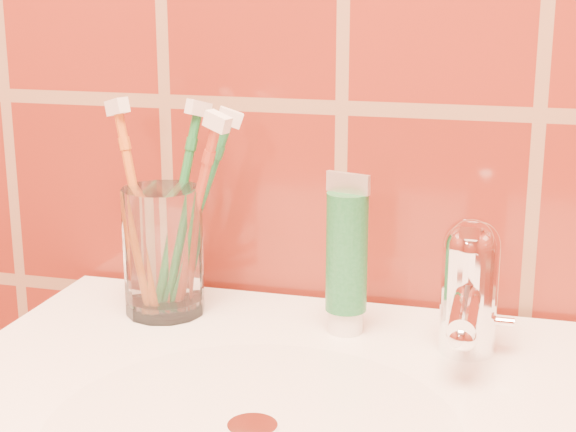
% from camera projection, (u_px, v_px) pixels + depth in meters
% --- Properties ---
extents(glass_tumbler, '(0.10, 0.10, 0.12)m').
position_uv_depth(glass_tumbler, '(164.00, 251.00, 0.84)').
color(glass_tumbler, white).
rests_on(glass_tumbler, pedestal_sink).
extents(toothpaste_tube, '(0.04, 0.04, 0.15)m').
position_uv_depth(toothpaste_tube, '(347.00, 259.00, 0.79)').
color(toothpaste_tube, white).
rests_on(toothpaste_tube, pedestal_sink).
extents(faucet, '(0.05, 0.11, 0.12)m').
position_uv_depth(faucet, '(469.00, 283.00, 0.74)').
color(faucet, white).
rests_on(faucet, pedestal_sink).
extents(toothbrush_0, '(0.11, 0.13, 0.22)m').
position_uv_depth(toothbrush_0, '(179.00, 207.00, 0.85)').
color(toothbrush_0, '#1E7236').
rests_on(toothbrush_0, glass_tumbler).
extents(toothbrush_1, '(0.12, 0.11, 0.21)m').
position_uv_depth(toothbrush_1, '(137.00, 209.00, 0.84)').
color(toothbrush_1, '#CA6623').
rests_on(toothbrush_1, glass_tumbler).
extents(toothbrush_2, '(0.12, 0.11, 0.21)m').
position_uv_depth(toothbrush_2, '(194.00, 217.00, 0.82)').
color(toothbrush_2, '#A03822').
rests_on(toothbrush_2, glass_tumbler).
extents(toothbrush_3, '(0.13, 0.12, 0.20)m').
position_uv_depth(toothbrush_3, '(197.00, 212.00, 0.84)').
color(toothbrush_3, '#1C6937').
rests_on(toothbrush_3, glass_tumbler).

